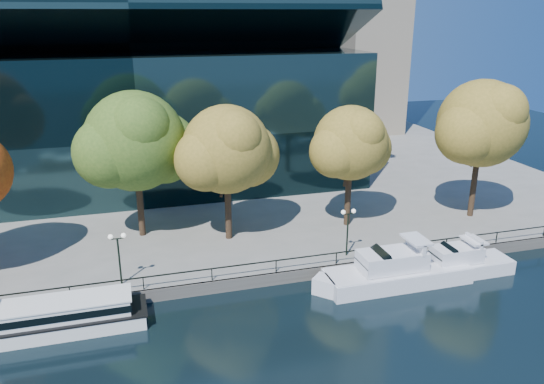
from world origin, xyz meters
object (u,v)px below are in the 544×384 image
object	(u,v)px
tree_3	(229,151)
lamp_1	(118,247)
tree_2	(137,143)
tree_5	(483,125)
cruiser_near	(392,271)
tree_4	(352,145)
lamp_2	(348,222)
tour_boat	(41,318)
cruiser_far	(456,264)

from	to	relation	value
tree_3	lamp_1	size ratio (longest dim) A/B	2.95
tree_2	tree_3	size ratio (longest dim) A/B	1.09
tree_3	tree_5	size ratio (longest dim) A/B	0.89
cruiser_near	tree_3	distance (m)	16.51
tree_4	tree_2	bearing A→B (deg)	171.71
tree_4	lamp_2	size ratio (longest dim) A/B	2.80
cruiser_near	tree_4	distance (m)	12.66
tree_5	lamp_2	size ratio (longest dim) A/B	3.30
tour_boat	tree_3	size ratio (longest dim) A/B	1.17
cruiser_near	tree_4	bearing A→B (deg)	85.56
tour_boat	tree_4	world-z (taller)	tree_4
tour_boat	lamp_1	size ratio (longest dim) A/B	3.45
tour_boat	tree_3	xyz separation A→B (m)	(14.60, 9.65, 7.82)
tree_2	tree_5	xyz separation A→B (m)	(31.38, -3.95, 0.55)
tree_3	lamp_2	xyz separation A→B (m)	(8.47, -6.09, -4.96)
tour_boat	cruiser_far	distance (m)	30.86
tour_boat	lamp_1	world-z (taller)	lamp_1
cruiser_near	lamp_1	xyz separation A→B (m)	(-20.04, 3.92, 2.84)
tree_4	tree_5	bearing A→B (deg)	-5.51
cruiser_far	cruiser_near	bearing A→B (deg)	-179.23
tree_3	lamp_2	size ratio (longest dim) A/B	2.95
tree_2	lamp_2	distance (m)	18.96
tour_boat	cruiser_near	size ratio (longest dim) A/B	1.10
tree_3	tree_4	distance (m)	11.35
tree_2	lamp_1	distance (m)	10.68
tree_5	lamp_1	world-z (taller)	tree_5
lamp_2	tree_4	bearing A→B (deg)	65.07
lamp_1	lamp_2	distance (m)	17.95
tree_4	lamp_1	size ratio (longest dim) A/B	2.80
tree_4	tree_5	distance (m)	12.82
tree_2	lamp_2	bearing A→B (deg)	-29.39
tour_boat	cruiser_near	distance (m)	25.16
cruiser_far	tree_3	xyz separation A→B (m)	(-16.26, 9.93, 7.94)
cruiser_far	lamp_1	world-z (taller)	lamp_1
tree_5	lamp_1	distance (m)	34.42
cruiser_near	tree_5	size ratio (longest dim) A/B	0.95
tree_3	tree_5	bearing A→B (deg)	-2.68
lamp_2	tree_5	bearing A→B (deg)	17.66
tree_4	tree_3	bearing A→B (deg)	-179.50
lamp_2	cruiser_near	bearing A→B (deg)	-61.92
cruiser_near	lamp_2	bearing A→B (deg)	118.08
tree_2	tree_4	distance (m)	18.90
cruiser_near	tree_4	xyz separation A→B (m)	(0.78, 10.10, 7.60)
tour_boat	cruiser_near	bearing A→B (deg)	-0.81
tour_boat	tree_4	bearing A→B (deg)	20.58
lamp_2	cruiser_far	bearing A→B (deg)	-26.26
cruiser_far	tree_5	xyz separation A→B (m)	(7.79, 8.80, 9.02)
lamp_2	tree_3	bearing A→B (deg)	144.32
tour_boat	tree_5	xyz separation A→B (m)	(38.64, 8.52, 8.89)
tree_4	lamp_1	bearing A→B (deg)	-163.46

